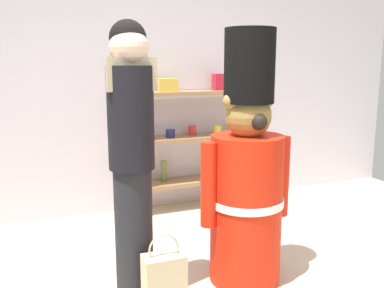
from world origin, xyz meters
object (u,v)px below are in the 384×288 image
(merchandise_shelf, at_px, (193,133))
(shopping_bag, at_px, (164,283))
(person_shopper, at_px, (132,151))
(teddy_bear_guard, at_px, (247,180))

(merchandise_shelf, height_order, shopping_bag, merchandise_shelf)
(merchandise_shelf, relative_size, person_shopper, 0.88)
(person_shopper, bearing_deg, shopping_bag, -65.62)
(merchandise_shelf, bearing_deg, teddy_bear_guard, -98.69)
(merchandise_shelf, xyz_separation_m, teddy_bear_guard, (-0.24, -1.58, -0.07))
(teddy_bear_guard, height_order, person_shopper, person_shopper)
(teddy_bear_guard, distance_m, shopping_bag, 0.87)
(merchandise_shelf, bearing_deg, shopping_bag, -117.05)
(shopping_bag, bearing_deg, teddy_bear_guard, 15.97)
(merchandise_shelf, relative_size, shopping_bag, 3.04)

